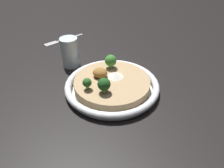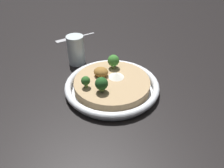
# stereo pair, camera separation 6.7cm
# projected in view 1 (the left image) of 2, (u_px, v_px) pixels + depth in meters

# --- Properties ---
(ground_plane) EXTENTS (6.00, 6.00, 0.00)m
(ground_plane) POSITION_uv_depth(u_px,v_px,m) (112.00, 90.00, 0.69)
(ground_plane) COLOR black
(risotto_bowl) EXTENTS (0.29, 0.29, 0.04)m
(risotto_bowl) POSITION_uv_depth(u_px,v_px,m) (112.00, 85.00, 0.68)
(risotto_bowl) COLOR silver
(risotto_bowl) RESTS_ON ground_plane
(cheese_sprinkle) EXTENTS (0.05, 0.05, 0.02)m
(cheese_sprinkle) POSITION_uv_depth(u_px,v_px,m) (115.00, 75.00, 0.68)
(cheese_sprinkle) COLOR white
(cheese_sprinkle) RESTS_ON risotto_bowl
(crispy_onion_garnish) EXTENTS (0.05, 0.04, 0.03)m
(crispy_onion_garnish) POSITION_uv_depth(u_px,v_px,m) (100.00, 73.00, 0.67)
(crispy_onion_garnish) COLOR olive
(crispy_onion_garnish) RESTS_ON risotto_bowl
(broccoli_front_left) EXTENTS (0.03, 0.03, 0.04)m
(broccoli_front_left) POSITION_uv_depth(u_px,v_px,m) (87.00, 83.00, 0.62)
(broccoli_front_left) COLOR #84A856
(broccoli_front_left) RESTS_ON risotto_bowl
(broccoli_back_left) EXTENTS (0.04, 0.04, 0.05)m
(broccoli_back_left) POSITION_uv_depth(u_px,v_px,m) (111.00, 61.00, 0.71)
(broccoli_back_left) COLOR #84A856
(broccoli_back_left) RESTS_ON risotto_bowl
(broccoli_front) EXTENTS (0.04, 0.04, 0.05)m
(broccoli_front) POSITION_uv_depth(u_px,v_px,m) (104.00, 84.00, 0.60)
(broccoli_front) COLOR #84A856
(broccoli_front) RESTS_ON risotto_bowl
(drinking_glass) EXTENTS (0.06, 0.06, 0.11)m
(drinking_glass) POSITION_uv_depth(u_px,v_px,m) (70.00, 52.00, 0.78)
(drinking_glass) COLOR silver
(drinking_glass) RESTS_ON ground_plane
(fork_utensil) EXTENTS (0.13, 0.17, 0.00)m
(fork_utensil) POSITION_uv_depth(u_px,v_px,m) (60.00, 41.00, 0.98)
(fork_utensil) COLOR #B7B7BC
(fork_utensil) RESTS_ON ground_plane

